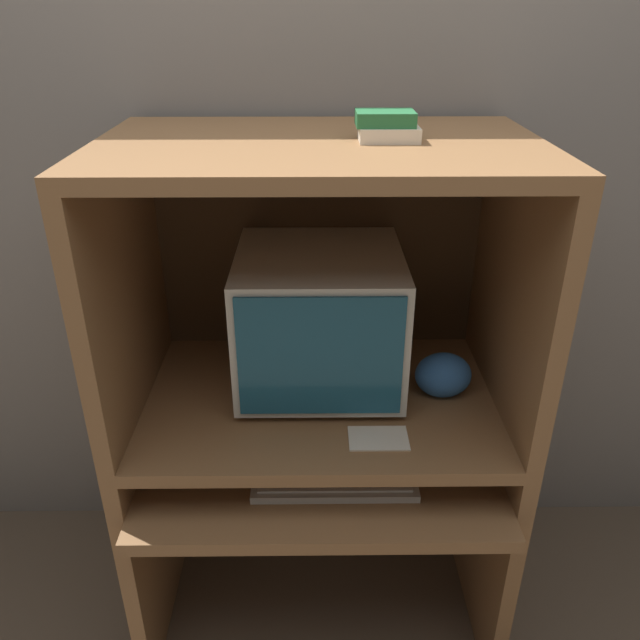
# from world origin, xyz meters

# --- Properties ---
(wall_back) EXTENTS (6.00, 0.06, 2.60)m
(wall_back) POSITION_xyz_m (0.00, 0.71, 1.30)
(wall_back) COLOR gray
(wall_back) RESTS_ON ground_plane
(desk_base) EXTENTS (1.00, 0.71, 0.61)m
(desk_base) POSITION_xyz_m (0.00, 0.27, 0.39)
(desk_base) COLOR brown
(desk_base) RESTS_ON ground_plane
(desk_monitor_shelf) EXTENTS (1.00, 0.65, 0.14)m
(desk_monitor_shelf) POSITION_xyz_m (0.00, 0.32, 0.72)
(desk_monitor_shelf) COLOR brown
(desk_monitor_shelf) RESTS_ON desk_base
(hutch_upper) EXTENTS (1.00, 0.65, 0.67)m
(hutch_upper) POSITION_xyz_m (0.00, 0.36, 1.20)
(hutch_upper) COLOR brown
(hutch_upper) RESTS_ON desk_monitor_shelf
(crt_monitor) EXTENTS (0.43, 0.44, 0.37)m
(crt_monitor) POSITION_xyz_m (0.00, 0.40, 0.94)
(crt_monitor) COLOR beige
(crt_monitor) RESTS_ON desk_monitor_shelf
(keyboard) EXTENTS (0.41, 0.15, 0.03)m
(keyboard) POSITION_xyz_m (0.04, 0.13, 0.63)
(keyboard) COLOR beige
(keyboard) RESTS_ON desk_base
(mouse) EXTENTS (0.06, 0.04, 0.03)m
(mouse) POSITION_xyz_m (0.30, 0.13, 0.63)
(mouse) COLOR #28282B
(mouse) RESTS_ON desk_base
(snack_bag) EXTENTS (0.15, 0.11, 0.12)m
(snack_bag) POSITION_xyz_m (0.33, 0.32, 0.81)
(snack_bag) COLOR #336BB7
(snack_bag) RESTS_ON desk_monitor_shelf
(book_stack) EXTENTS (0.14, 0.10, 0.06)m
(book_stack) POSITION_xyz_m (0.15, 0.32, 1.46)
(book_stack) COLOR beige
(book_stack) RESTS_ON hutch_upper
(paper_card) EXTENTS (0.14, 0.09, 0.00)m
(paper_card) POSITION_xyz_m (0.14, 0.13, 0.75)
(paper_card) COLOR beige
(paper_card) RESTS_ON desk_monitor_shelf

